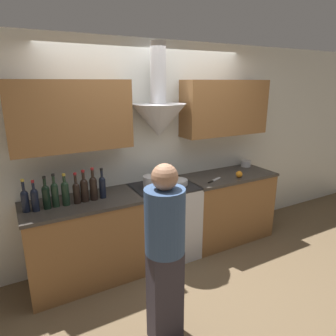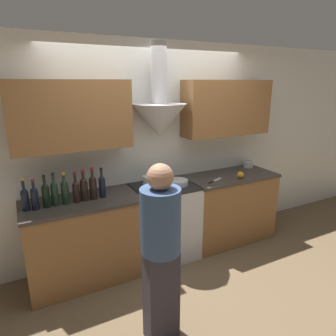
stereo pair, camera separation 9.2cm
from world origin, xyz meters
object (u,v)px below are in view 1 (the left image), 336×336
wine_bottle_1 (35,199)px  wine_bottle_4 (65,192)px  stove_range (164,221)px  stock_pot (152,183)px  wine_bottle_5 (76,192)px  wine_bottle_3 (55,193)px  wine_bottle_0 (25,200)px  wine_bottle_6 (84,189)px  mixing_bowl (177,182)px  orange_fruit (239,174)px  wine_bottle_2 (46,196)px  wine_bottle_7 (93,187)px  wine_bottle_8 (102,186)px  person_foreground_left (165,248)px  saucepan (246,163)px

wine_bottle_1 → wine_bottle_4: wine_bottle_4 is taller
stove_range → stock_pot: (-0.17, -0.03, 0.54)m
stock_pot → wine_bottle_5: bearing=-179.9°
wine_bottle_3 → wine_bottle_4: bearing=-3.7°
wine_bottle_0 → wine_bottle_6: size_ratio=0.97×
mixing_bowl → orange_fruit: (0.85, -0.14, 0.01)m
wine_bottle_2 → wine_bottle_7: 0.47m
wine_bottle_6 → wine_bottle_8: 0.19m
wine_bottle_0 → person_foreground_left: person_foreground_left is taller
wine_bottle_5 → mixing_bowl: size_ratio=1.30×
wine_bottle_0 → mixing_bowl: size_ratio=1.32×
wine_bottle_5 → person_foreground_left: bearing=-68.4°
wine_bottle_6 → person_foreground_left: size_ratio=0.22×
wine_bottle_6 → saucepan: size_ratio=2.41×
wine_bottle_2 → wine_bottle_6: bearing=1.4°
wine_bottle_7 → saucepan: wine_bottle_7 is taller
stove_range → wine_bottle_2: size_ratio=2.81×
wine_bottle_5 → wine_bottle_7: size_ratio=0.93×
wine_bottle_4 → wine_bottle_7: 0.28m
wine_bottle_7 → mixing_bowl: (1.01, -0.02, -0.11)m
stove_range → wine_bottle_0: wine_bottle_0 is taller
wine_bottle_2 → person_foreground_left: person_foreground_left is taller
person_foreground_left → wine_bottle_4: bearing=116.1°
wine_bottle_2 → saucepan: wine_bottle_2 is taller
wine_bottle_0 → wine_bottle_1: 0.09m
saucepan → stove_range: bearing=-173.0°
wine_bottle_3 → orange_fruit: (2.24, -0.16, -0.10)m
wine_bottle_2 → wine_bottle_5: 0.29m
wine_bottle_5 → stock_pot: 0.85m
wine_bottle_6 → mixing_bowl: 1.11m
wine_bottle_7 → wine_bottle_8: 0.10m
wine_bottle_3 → wine_bottle_8: (0.48, 0.01, -0.01)m
orange_fruit → saucepan: saucepan is taller
wine_bottle_1 → wine_bottle_6: (0.47, 0.02, 0.01)m
wine_bottle_0 → wine_bottle_6: wine_bottle_6 is taller
wine_bottle_8 → saucepan: bearing=4.8°
mixing_bowl → stove_range: bearing=169.0°
mixing_bowl → orange_fruit: 0.86m
wine_bottle_2 → wine_bottle_5: bearing=-0.4°
wine_bottle_2 → wine_bottle_7: wine_bottle_7 is taller
wine_bottle_2 → wine_bottle_3: wine_bottle_3 is taller
wine_bottle_2 → stock_pot: wine_bottle_2 is taller
saucepan → wine_bottle_8: bearing=-175.2°
wine_bottle_2 → wine_bottle_3: bearing=6.8°
orange_fruit → wine_bottle_3: bearing=175.9°
wine_bottle_4 → wine_bottle_8: 0.38m
wine_bottle_1 → mixing_bowl: (1.58, 0.00, -0.10)m
wine_bottle_7 → stock_pot: 0.68m
wine_bottle_7 → mixing_bowl: wine_bottle_7 is taller
wine_bottle_1 → person_foreground_left: size_ratio=0.20×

